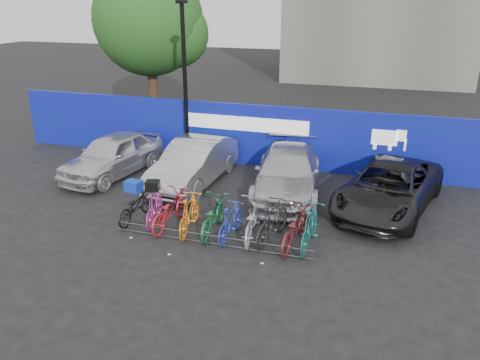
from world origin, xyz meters
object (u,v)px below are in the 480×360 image
at_px(car_0, 113,155).
at_px(bike_9, 310,227).
at_px(car_1, 194,162).
at_px(bike_4, 212,216).
at_px(car_3, 389,188).
at_px(bike_2, 170,210).
at_px(lamppost, 185,81).
at_px(bike_rack, 209,239).
at_px(tree, 154,23).
at_px(bike_0, 135,206).
at_px(bike_6, 251,220).
at_px(bike_8, 294,228).
at_px(bike_7, 273,221).
at_px(bike_5, 231,221).
at_px(car_2, 287,172).
at_px(bike_1, 154,207).
at_px(bike_3, 189,214).

xyz_separation_m(car_0, bike_9, (7.88, -3.23, -0.18)).
bearing_deg(car_1, bike_4, -56.76).
xyz_separation_m(car_3, bike_2, (-5.95, -3.13, -0.20)).
bearing_deg(car_3, lamppost, 179.24).
distance_m(lamppost, bike_rack, 7.48).
distance_m(tree, bike_0, 11.69).
height_order(bike_6, bike_8, bike_8).
bearing_deg(bike_7, bike_5, 21.76).
bearing_deg(bike_6, car_2, -102.67).
height_order(bike_0, bike_1, bike_1).
bearing_deg(bike_rack, lamppost, 118.07).
relative_size(car_2, bike_9, 2.64).
bearing_deg(tree, car_2, -39.16).
relative_size(lamppost, bike_6, 3.09).
bearing_deg(tree, car_3, -31.29).
xyz_separation_m(car_1, bike_0, (-0.50, -3.29, -0.31)).
height_order(car_2, bike_5, car_2).
relative_size(bike_7, bike_9, 0.99).
relative_size(bike_6, bike_8, 0.98).
height_order(car_2, bike_6, car_2).
bearing_deg(bike_2, tree, -57.34).
height_order(car_0, car_3, car_0).
distance_m(car_0, bike_1, 4.61).
bearing_deg(car_0, bike_8, -15.29).
distance_m(bike_0, bike_3, 1.83).
bearing_deg(bike_rack, car_1, 117.59).
height_order(bike_2, bike_7, bike_7).
relative_size(bike_1, bike_5, 1.03).
bearing_deg(lamppost, bike_rack, -61.93).
xyz_separation_m(car_0, bike_0, (2.70, -3.19, -0.31)).
relative_size(bike_6, bike_7, 1.03).
bearing_deg(car_0, car_1, 10.48).
bearing_deg(car_2, bike_4, -119.71).
bearing_deg(car_2, bike_2, -135.60).
distance_m(bike_1, bike_2, 0.54).
height_order(lamppost, bike_3, lamppost).
bearing_deg(car_2, lamppost, 149.39).
bearing_deg(tree, bike_7, -50.00).
height_order(lamppost, bike_6, lamppost).
bearing_deg(car_0, bike_2, -31.52).
xyz_separation_m(bike_1, bike_2, (0.54, -0.07, 0.01)).
bearing_deg(car_1, tree, 128.27).
height_order(bike_1, bike_7, bike_7).
bearing_deg(lamppost, car_1, -60.94).
distance_m(bike_4, bike_8, 2.33).
xyz_separation_m(car_3, bike_6, (-3.55, -3.09, -0.20)).
distance_m(lamppost, bike_8, 8.08).
bearing_deg(car_3, car_1, -166.87).
height_order(bike_0, bike_5, bike_5).
bearing_deg(bike_2, car_0, -35.56).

